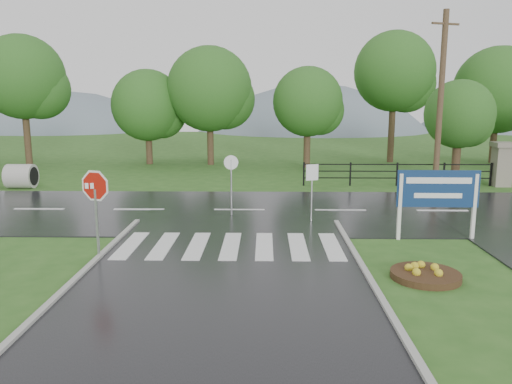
{
  "coord_description": "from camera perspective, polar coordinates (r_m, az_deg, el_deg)",
  "views": [
    {
      "loc": [
        1.01,
        -9.27,
        4.32
      ],
      "look_at": [
        0.73,
        6.0,
        1.5
      ],
      "focal_mm": 35.0,
      "sensor_mm": 36.0,
      "label": 1
    }
  ],
  "objects": [
    {
      "name": "crosswalk",
      "position": [
        14.93,
        -2.91,
        -6.13
      ],
      "size": [
        6.5,
        2.8,
        0.02
      ],
      "color": "silver",
      "rests_on": "ground"
    },
    {
      "name": "hills",
      "position": [
        76.92,
        2.86,
        -4.5
      ],
      "size": [
        102.0,
        48.0,
        48.0
      ],
      "color": "slate",
      "rests_on": "ground"
    },
    {
      "name": "estate_billboard",
      "position": [
        16.41,
        20.07,
        -0.03
      ],
      "size": [
        2.52,
        0.11,
        2.2
      ],
      "color": "silver",
      "rests_on": "ground"
    },
    {
      "name": "entrance_tree_left",
      "position": [
        28.68,
        22.22,
        8.2
      ],
      "size": [
        3.61,
        3.61,
        5.4
      ],
      "color": "#3D2B1C",
      "rests_on": "ground"
    },
    {
      "name": "utility_pole_east",
      "position": [
        26.2,
        20.34,
        9.87
      ],
      "size": [
        1.47,
        0.58,
        8.54
      ],
      "color": "#473523",
      "rests_on": "ground"
    },
    {
      "name": "flower_bed",
      "position": [
        13.08,
        18.8,
        -8.83
      ],
      "size": [
        1.69,
        1.69,
        0.34
      ],
      "color": "#332111",
      "rests_on": "ground"
    },
    {
      "name": "reg_sign_small",
      "position": [
        17.75,
        6.42,
        1.22
      ],
      "size": [
        0.45,
        0.17,
        2.1
      ],
      "color": "#939399",
      "rests_on": "ground"
    },
    {
      "name": "pillar_west",
      "position": [
        28.15,
        26.28,
        2.97
      ],
      "size": [
        1.0,
        1.0,
        2.24
      ],
      "color": "gray",
      "rests_on": "ground"
    },
    {
      "name": "stop_sign",
      "position": [
        14.2,
        -17.88,
        -0.15
      ],
      "size": [
        1.11,
        0.39,
        2.62
      ],
      "color": "#939399",
      "rests_on": "ground"
    },
    {
      "name": "main_road",
      "position": [
        19.78,
        -1.92,
        -2.16
      ],
      "size": [
        90.0,
        8.0,
        0.04
      ],
      "primitive_type": "cube",
      "color": "black",
      "rests_on": "ground"
    },
    {
      "name": "reg_sign_round",
      "position": [
        18.65,
        -2.85,
        1.61
      ],
      "size": [
        0.54,
        0.07,
        2.31
      ],
      "color": "#939399",
      "rests_on": "ground"
    },
    {
      "name": "treeline",
      "position": [
        33.55,
        1.01,
        3.07
      ],
      "size": [
        83.2,
        5.2,
        10.0
      ],
      "color": "#23561A",
      "rests_on": "ground"
    },
    {
      "name": "fence_west",
      "position": [
        26.4,
        15.83,
        2.24
      ],
      "size": [
        9.58,
        0.08,
        1.2
      ],
      "color": "black",
      "rests_on": "ground"
    },
    {
      "name": "ground",
      "position": [
        10.28,
        -4.86,
        -14.44
      ],
      "size": [
        120.0,
        120.0,
        0.0
      ],
      "primitive_type": "plane",
      "color": "#2D5A1E",
      "rests_on": "ground"
    }
  ]
}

